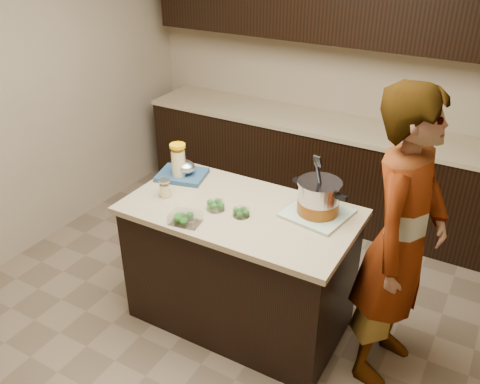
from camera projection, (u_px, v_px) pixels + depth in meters
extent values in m
plane|color=brown|center=(240.00, 317.00, 3.62)|extent=(4.00, 4.00, 0.00)
cube|color=tan|center=(352.00, 65.00, 4.49)|extent=(4.00, 0.04, 2.70)
cube|color=tan|center=(11.00, 91.00, 3.84)|extent=(0.04, 4.00, 2.70)
cube|color=black|center=(331.00, 171.00, 4.71)|extent=(3.60, 0.60, 0.86)
cube|color=tan|center=(335.00, 125.00, 4.49)|extent=(3.60, 0.63, 0.04)
cube|color=black|center=(240.00, 269.00, 3.41)|extent=(1.40, 0.75, 0.86)
cube|color=tan|center=(240.00, 211.00, 3.20)|extent=(1.46, 0.81, 0.04)
cube|color=#5D895C|center=(317.00, 213.00, 3.12)|extent=(0.41, 0.41, 0.02)
cylinder|color=#B7B7BC|center=(319.00, 198.00, 3.07)|extent=(0.30, 0.30, 0.20)
cylinder|color=brown|center=(318.00, 206.00, 3.10)|extent=(0.30, 0.30, 0.08)
cylinder|color=#B7B7BC|center=(320.00, 183.00, 3.02)|extent=(0.32, 0.32, 0.01)
cube|color=black|center=(298.00, 181.00, 3.13)|extent=(0.07, 0.04, 0.03)
cube|color=black|center=(342.00, 197.00, 2.95)|extent=(0.07, 0.04, 0.03)
cylinder|color=black|center=(319.00, 176.00, 2.97)|extent=(0.04, 0.11, 0.24)
cylinder|color=beige|center=(179.00, 165.00, 3.49)|extent=(0.11, 0.11, 0.22)
cylinder|color=white|center=(179.00, 163.00, 3.49)|extent=(0.12, 0.12, 0.24)
cylinder|color=#F5A805|center=(177.00, 146.00, 3.42)|extent=(0.13, 0.13, 0.02)
cylinder|color=beige|center=(165.00, 191.00, 3.31)|extent=(0.07, 0.07, 0.08)
cylinder|color=white|center=(165.00, 189.00, 3.31)|extent=(0.08, 0.08, 0.11)
cylinder|color=silver|center=(164.00, 180.00, 3.28)|extent=(0.08, 0.08, 0.02)
cylinder|color=silver|center=(216.00, 206.00, 3.17)|extent=(0.13, 0.13, 0.05)
cylinder|color=silver|center=(241.00, 212.00, 3.10)|extent=(0.12, 0.12, 0.05)
cube|color=silver|center=(185.00, 218.00, 3.03)|extent=(0.20, 0.16, 0.06)
cube|color=navy|center=(182.00, 175.00, 3.56)|extent=(0.38, 0.33, 0.03)
ellipsoid|color=silver|center=(184.00, 168.00, 3.52)|extent=(0.17, 0.14, 0.09)
imported|color=gray|center=(401.00, 243.00, 2.83)|extent=(0.52, 0.72, 1.83)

